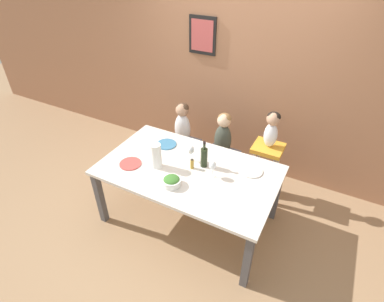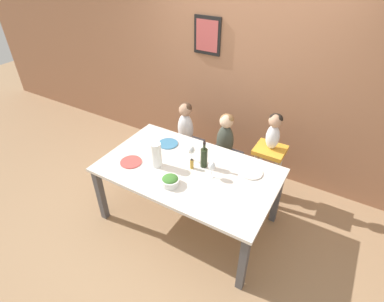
{
  "view_description": "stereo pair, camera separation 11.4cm",
  "coord_description": "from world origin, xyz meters",
  "px_view_note": "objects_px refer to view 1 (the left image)",
  "views": [
    {
      "loc": [
        1.18,
        -2.13,
        2.7
      ],
      "look_at": [
        0.0,
        0.08,
        0.92
      ],
      "focal_mm": 28.0,
      "sensor_mm": 36.0,
      "label": 1
    },
    {
      "loc": [
        1.28,
        -2.08,
        2.7
      ],
      "look_at": [
        0.0,
        0.08,
        0.92
      ],
      "focal_mm": 28.0,
      "sensor_mm": 36.0,
      "label": 2
    }
  ],
  "objects_px": {
    "chair_far_center": "(221,159)",
    "paper_towel_roll": "(156,156)",
    "person_baby_right": "(272,127)",
    "dinner_plate_back_right": "(251,171)",
    "salad_bowl_large": "(172,181)",
    "chair_right_highchair": "(266,158)",
    "wine_glass_far": "(191,150)",
    "dinner_plate_back_left": "(167,144)",
    "person_child_left": "(182,123)",
    "wine_glass_near": "(213,166)",
    "person_child_center": "(223,134)",
    "dinner_plate_front_left": "(130,164)",
    "chair_far_left": "(183,147)",
    "wine_bottle": "(204,157)"
  },
  "relations": [
    {
      "from": "chair_far_center",
      "to": "paper_towel_roll",
      "type": "height_order",
      "value": "paper_towel_roll"
    },
    {
      "from": "person_baby_right",
      "to": "dinner_plate_back_right",
      "type": "distance_m",
      "value": 0.59
    },
    {
      "from": "salad_bowl_large",
      "to": "dinner_plate_back_right",
      "type": "xyz_separation_m",
      "value": [
        0.62,
        0.56,
        -0.04
      ]
    },
    {
      "from": "chair_right_highchair",
      "to": "wine_glass_far",
      "type": "distance_m",
      "value": 0.98
    },
    {
      "from": "wine_glass_far",
      "to": "dinner_plate_back_left",
      "type": "bearing_deg",
      "value": 161.46
    },
    {
      "from": "person_child_left",
      "to": "wine_glass_near",
      "type": "xyz_separation_m",
      "value": [
        0.79,
        -0.78,
        0.12
      ]
    },
    {
      "from": "dinner_plate_back_right",
      "to": "wine_glass_far",
      "type": "bearing_deg",
      "value": -169.14
    },
    {
      "from": "person_child_center",
      "to": "dinner_plate_front_left",
      "type": "bearing_deg",
      "value": -122.49
    },
    {
      "from": "person_child_left",
      "to": "dinner_plate_front_left",
      "type": "bearing_deg",
      "value": -93.84
    },
    {
      "from": "dinner_plate_back_left",
      "to": "wine_glass_far",
      "type": "bearing_deg",
      "value": -18.54
    },
    {
      "from": "chair_far_center",
      "to": "dinner_plate_back_left",
      "type": "height_order",
      "value": "dinner_plate_back_left"
    },
    {
      "from": "chair_right_highchair",
      "to": "person_child_center",
      "type": "distance_m",
      "value": 0.6
    },
    {
      "from": "dinner_plate_back_right",
      "to": "chair_far_center",
      "type": "bearing_deg",
      "value": 136.05
    },
    {
      "from": "paper_towel_roll",
      "to": "dinner_plate_front_left",
      "type": "relative_size",
      "value": 1.19
    },
    {
      "from": "salad_bowl_large",
      "to": "dinner_plate_back_left",
      "type": "height_order",
      "value": "salad_bowl_large"
    },
    {
      "from": "chair_far_center",
      "to": "paper_towel_roll",
      "type": "bearing_deg",
      "value": -112.21
    },
    {
      "from": "paper_towel_roll",
      "to": "dinner_plate_back_left",
      "type": "bearing_deg",
      "value": 108.13
    },
    {
      "from": "wine_glass_far",
      "to": "salad_bowl_large",
      "type": "bearing_deg",
      "value": -87.0
    },
    {
      "from": "chair_right_highchair",
      "to": "wine_glass_far",
      "type": "relative_size",
      "value": 4.05
    },
    {
      "from": "chair_right_highchair",
      "to": "paper_towel_roll",
      "type": "xyz_separation_m",
      "value": [
        -0.94,
        -0.9,
        0.3
      ]
    },
    {
      "from": "chair_far_left",
      "to": "dinner_plate_front_left",
      "type": "distance_m",
      "value": 1.08
    },
    {
      "from": "dinner_plate_back_left",
      "to": "wine_glass_near",
      "type": "bearing_deg",
      "value": -20.67
    },
    {
      "from": "person_child_left",
      "to": "paper_towel_roll",
      "type": "bearing_deg",
      "value": -77.26
    },
    {
      "from": "wine_glass_near",
      "to": "wine_glass_far",
      "type": "distance_m",
      "value": 0.34
    },
    {
      "from": "chair_far_left",
      "to": "dinner_plate_front_left",
      "type": "xyz_separation_m",
      "value": [
        -0.07,
        -1.01,
        0.37
      ]
    },
    {
      "from": "wine_bottle",
      "to": "wine_glass_near",
      "type": "height_order",
      "value": "wine_bottle"
    },
    {
      "from": "chair_far_center",
      "to": "dinner_plate_back_right",
      "type": "distance_m",
      "value": 0.84
    },
    {
      "from": "chair_far_left",
      "to": "person_baby_right",
      "type": "bearing_deg",
      "value": 0.09
    },
    {
      "from": "chair_far_left",
      "to": "person_child_center",
      "type": "distance_m",
      "value": 0.69
    },
    {
      "from": "chair_far_left",
      "to": "dinner_plate_back_left",
      "type": "xyz_separation_m",
      "value": [
        0.08,
        -0.51,
        0.37
      ]
    },
    {
      "from": "chair_far_left",
      "to": "person_child_left",
      "type": "bearing_deg",
      "value": 90.0
    },
    {
      "from": "chair_right_highchair",
      "to": "dinner_plate_front_left",
      "type": "xyz_separation_m",
      "value": [
        -1.21,
        -1.01,
        0.17
      ]
    },
    {
      "from": "chair_far_left",
      "to": "paper_towel_roll",
      "type": "bearing_deg",
      "value": -77.24
    },
    {
      "from": "chair_far_left",
      "to": "person_child_center",
      "type": "bearing_deg",
      "value": 0.13
    },
    {
      "from": "wine_bottle",
      "to": "dinner_plate_front_left",
      "type": "distance_m",
      "value": 0.79
    },
    {
      "from": "person_child_left",
      "to": "salad_bowl_large",
      "type": "xyz_separation_m",
      "value": [
        0.49,
        -1.08,
        0.03
      ]
    },
    {
      "from": "dinner_plate_front_left",
      "to": "dinner_plate_back_left",
      "type": "xyz_separation_m",
      "value": [
        0.14,
        0.5,
        0.0
      ]
    },
    {
      "from": "paper_towel_roll",
      "to": "dinner_plate_back_right",
      "type": "relative_size",
      "value": 1.19
    },
    {
      "from": "chair_right_highchair",
      "to": "salad_bowl_large",
      "type": "xyz_separation_m",
      "value": [
        -0.65,
        -1.08,
        0.21
      ]
    },
    {
      "from": "person_child_center",
      "to": "paper_towel_roll",
      "type": "relative_size",
      "value": 2.09
    },
    {
      "from": "wine_glass_near",
      "to": "dinner_plate_front_left",
      "type": "xyz_separation_m",
      "value": [
        -0.85,
        -0.23,
        -0.13
      ]
    },
    {
      "from": "wine_bottle",
      "to": "salad_bowl_large",
      "type": "bearing_deg",
      "value": -109.05
    },
    {
      "from": "chair_far_center",
      "to": "wine_glass_far",
      "type": "relative_size",
      "value": 2.41
    },
    {
      "from": "chair_far_left",
      "to": "person_child_left",
      "type": "relative_size",
      "value": 0.78
    },
    {
      "from": "chair_far_left",
      "to": "person_child_left",
      "type": "xyz_separation_m",
      "value": [
        -0.0,
        0.0,
        0.38
      ]
    },
    {
      "from": "person_child_left",
      "to": "person_child_center",
      "type": "height_order",
      "value": "same"
    },
    {
      "from": "salad_bowl_large",
      "to": "person_child_left",
      "type": "bearing_deg",
      "value": 114.46
    },
    {
      "from": "salad_bowl_large",
      "to": "dinner_plate_back_left",
      "type": "distance_m",
      "value": 0.71
    },
    {
      "from": "wine_bottle",
      "to": "paper_towel_roll",
      "type": "bearing_deg",
      "value": -150.94
    },
    {
      "from": "chair_right_highchair",
      "to": "person_child_center",
      "type": "height_order",
      "value": "person_child_center"
    }
  ]
}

